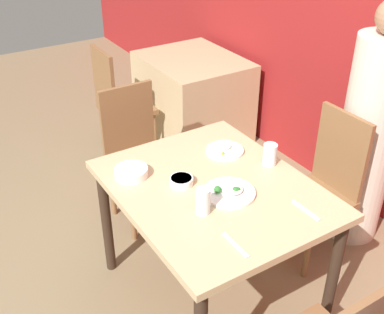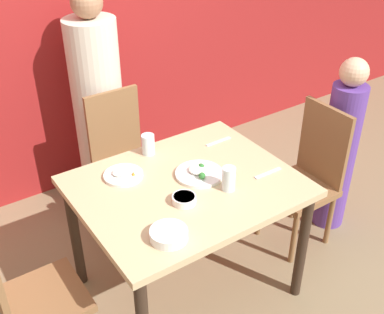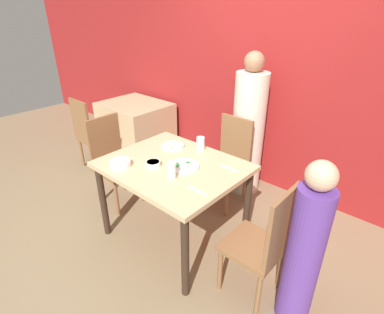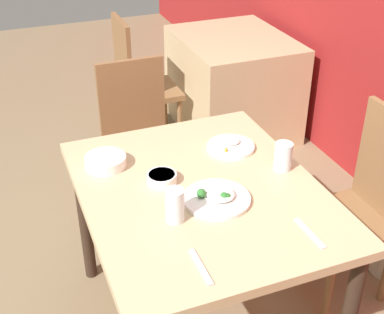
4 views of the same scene
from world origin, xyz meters
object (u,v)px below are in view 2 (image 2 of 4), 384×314
person_adult (99,110)px  chair_child_spot (308,175)px  bowl_curry (169,234)px  glass_water_tall (229,179)px  chair_adult_spot (123,158)px  plate_rice_adult (123,175)px  person_child (339,151)px

person_adult → chair_child_spot: bearing=-52.8°
bowl_curry → glass_water_tall: size_ratio=1.34×
chair_child_spot → chair_adult_spot: bearing=-133.3°
chair_child_spot → plate_rice_adult: size_ratio=4.45×
person_adult → plate_rice_adult: 0.95m
chair_child_spot → plate_rice_adult: bearing=-103.6°
person_adult → person_child: person_adult is taller
person_adult → plate_rice_adult: size_ratio=7.35×
chair_adult_spot → glass_water_tall: 1.05m
chair_child_spot → person_adult: bearing=-142.8°
chair_child_spot → person_child: person_child is taller
chair_child_spot → glass_water_tall: bearing=-80.5°
person_child → plate_rice_adult: (-1.45, 0.28, 0.20)m
plate_rice_adult → glass_water_tall: (0.40, -0.41, 0.05)m
chair_child_spot → person_child: bearing=90.0°
chair_child_spot → bowl_curry: chair_child_spot is taller
glass_water_tall → chair_adult_spot: bearing=97.7°
chair_child_spot → glass_water_tall: (-0.77, -0.13, 0.34)m
chair_child_spot → person_adult: size_ratio=0.61×
person_adult → glass_water_tall: bearing=-84.3°
chair_adult_spot → person_adult: person_adult is taller
plate_rice_adult → glass_water_tall: 0.58m
person_child → glass_water_tall: (-1.05, -0.13, 0.26)m
chair_adult_spot → bowl_curry: bearing=-106.1°
chair_adult_spot → bowl_curry: chair_adult_spot is taller
chair_child_spot → bowl_curry: (-1.23, -0.28, 0.30)m
chair_adult_spot → bowl_curry: 1.22m
person_adult → bowl_curry: 1.51m
plate_rice_adult → glass_water_tall: size_ratio=1.64×
chair_adult_spot → person_child: size_ratio=0.78×
person_adult → person_child: (1.18, -1.19, -0.14)m
chair_adult_spot → chair_child_spot: size_ratio=1.00×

